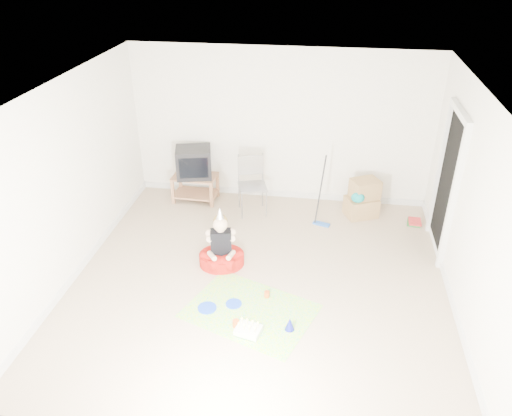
# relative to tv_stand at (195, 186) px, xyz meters

# --- Properties ---
(ground) EXTENTS (5.00, 5.00, 0.00)m
(ground) POSITION_rel_tv_stand_xyz_m (1.43, -2.14, -0.28)
(ground) COLOR tan
(ground) RESTS_ON ground
(doorway_recess) EXTENTS (0.02, 0.90, 2.05)m
(doorway_recess) POSITION_rel_tv_stand_xyz_m (3.91, -0.94, 0.75)
(doorway_recess) COLOR black
(doorway_recess) RESTS_ON ground
(tv_stand) EXTENTS (0.76, 0.50, 0.47)m
(tv_stand) POSITION_rel_tv_stand_xyz_m (0.00, 0.00, 0.00)
(tv_stand) COLOR #956343
(tv_stand) RESTS_ON ground
(crt_tv) EXTENTS (0.68, 0.61, 0.50)m
(crt_tv) POSITION_rel_tv_stand_xyz_m (0.00, 0.00, 0.44)
(crt_tv) COLOR black
(crt_tv) RESTS_ON tv_stand
(folding_chair) EXTENTS (0.55, 0.53, 0.98)m
(folding_chair) POSITION_rel_tv_stand_xyz_m (1.05, -0.28, 0.20)
(folding_chair) COLOR gray
(folding_chair) RESTS_ON ground
(cardboard_boxes) EXTENTS (0.60, 0.57, 0.63)m
(cardboard_boxes) POSITION_rel_tv_stand_xyz_m (2.85, -0.12, 0.03)
(cardboard_boxes) COLOR #A4804F
(cardboard_boxes) RESTS_ON ground
(floor_mop) EXTENTS (0.28, 0.35, 1.08)m
(floor_mop) POSITION_rel_tv_stand_xyz_m (2.21, -0.53, -0.01)
(floor_mop) COLOR blue
(floor_mop) RESTS_ON ground
(book_pile) EXTENTS (0.24, 0.29, 0.06)m
(book_pile) POSITION_rel_tv_stand_xyz_m (3.70, -0.27, -0.25)
(book_pile) COLOR #236B2B
(book_pile) RESTS_ON ground
(seated_woman) EXTENTS (0.75, 0.75, 0.91)m
(seated_woman) POSITION_rel_tv_stand_xyz_m (0.85, -1.83, -0.08)
(seated_woman) COLOR #B11710
(seated_woman) RESTS_ON ground
(party_mat) EXTENTS (1.80, 1.56, 0.01)m
(party_mat) POSITION_rel_tv_stand_xyz_m (1.41, -2.76, -0.27)
(party_mat) COLOR #F3338B
(party_mat) RESTS_ON ground
(birthday_cake) EXTENTS (0.34, 0.29, 0.14)m
(birthday_cake) POSITION_rel_tv_stand_xyz_m (1.45, -3.15, -0.24)
(birthday_cake) COLOR white
(birthday_cake) RESTS_ON party_mat
(blue_plate_near) EXTENTS (0.25, 0.25, 0.01)m
(blue_plate_near) POSITION_rel_tv_stand_xyz_m (1.18, -2.67, -0.26)
(blue_plate_near) COLOR #173DBF
(blue_plate_near) RESTS_ON party_mat
(blue_plate_far) EXTENTS (0.27, 0.27, 0.01)m
(blue_plate_far) POSITION_rel_tv_stand_xyz_m (0.87, -2.79, -0.26)
(blue_plate_far) COLOR #173DBF
(blue_plate_far) RESTS_ON party_mat
(orange_cup_near) EXTENTS (0.09, 0.09, 0.08)m
(orange_cup_near) POSITION_rel_tv_stand_xyz_m (1.58, -2.46, -0.23)
(orange_cup_near) COLOR #C94C16
(orange_cup_near) RESTS_ON party_mat
(orange_cup_far) EXTENTS (0.11, 0.11, 0.09)m
(orange_cup_far) POSITION_rel_tv_stand_xyz_m (1.28, -3.06, -0.22)
(orange_cup_far) COLOR #C94C16
(orange_cup_far) RESTS_ON party_mat
(blue_party_hat) EXTENTS (0.16, 0.16, 0.17)m
(blue_party_hat) POSITION_rel_tv_stand_xyz_m (1.92, -3.02, -0.19)
(blue_party_hat) COLOR #181DA8
(blue_party_hat) RESTS_ON party_mat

